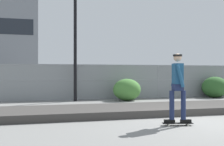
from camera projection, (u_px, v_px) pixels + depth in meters
ground_plane at (198, 122)px, 8.06m from camera, size 120.00×120.00×0.00m
gravel_berm at (163, 109)px, 10.24m from camera, size 17.72×2.45×0.24m
skateboard at (178, 123)px, 7.57m from camera, size 0.82×0.37×0.07m
skater at (178, 83)px, 7.57m from camera, size 0.72×0.62×1.83m
chain_fence at (119, 82)px, 15.44m from camera, size 23.15×0.06×1.85m
street_lamp at (75, 12)px, 14.22m from camera, size 0.44×0.44×7.21m
parked_car_near at (45, 82)px, 18.04m from camera, size 4.44×2.02×1.66m
parked_car_mid at (145, 81)px, 19.49m from camera, size 4.50×2.14×1.66m
shrub_left at (127, 90)px, 14.48m from camera, size 1.43×1.17×1.10m
shrub_center at (215, 87)px, 16.31m from camera, size 1.54×1.26×1.19m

